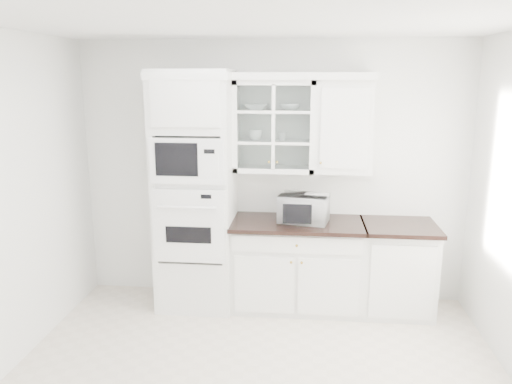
# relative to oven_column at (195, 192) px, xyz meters

# --- Properties ---
(room_shell) EXTENTS (4.00, 3.50, 2.70)m
(room_shell) POSITION_rel_oven_column_xyz_m (0.75, -0.99, 0.58)
(room_shell) COLOR white
(room_shell) RESTS_ON ground
(oven_column) EXTENTS (0.76, 0.68, 2.40)m
(oven_column) POSITION_rel_oven_column_xyz_m (0.00, 0.00, 0.00)
(oven_column) COLOR white
(oven_column) RESTS_ON ground
(base_cabinet_run) EXTENTS (1.32, 0.67, 0.92)m
(base_cabinet_run) POSITION_rel_oven_column_xyz_m (1.03, 0.03, -0.74)
(base_cabinet_run) COLOR white
(base_cabinet_run) RESTS_ON ground
(extra_base_cabinet) EXTENTS (0.72, 0.67, 0.92)m
(extra_base_cabinet) POSITION_rel_oven_column_xyz_m (2.03, 0.03, -0.74)
(extra_base_cabinet) COLOR white
(extra_base_cabinet) RESTS_ON ground
(upper_cabinet_glass) EXTENTS (0.80, 0.33, 0.90)m
(upper_cabinet_glass) POSITION_rel_oven_column_xyz_m (0.78, 0.17, 0.65)
(upper_cabinet_glass) COLOR white
(upper_cabinet_glass) RESTS_ON room_shell
(upper_cabinet_solid) EXTENTS (0.55, 0.33, 0.90)m
(upper_cabinet_solid) POSITION_rel_oven_column_xyz_m (1.46, 0.17, 0.65)
(upper_cabinet_solid) COLOR white
(upper_cabinet_solid) RESTS_ON room_shell
(crown_molding) EXTENTS (2.14, 0.38, 0.07)m
(crown_molding) POSITION_rel_oven_column_xyz_m (0.68, 0.14, 1.14)
(crown_molding) COLOR white
(crown_molding) RESTS_ON room_shell
(countertop_microwave) EXTENTS (0.54, 0.48, 0.27)m
(countertop_microwave) POSITION_rel_oven_column_xyz_m (1.09, 0.03, -0.14)
(countertop_microwave) COLOR white
(countertop_microwave) RESTS_ON base_cabinet_run
(bowl_a) EXTENTS (0.25, 0.25, 0.06)m
(bowl_a) POSITION_rel_oven_column_xyz_m (0.60, 0.16, 0.84)
(bowl_a) COLOR white
(bowl_a) RESTS_ON upper_cabinet_glass
(bowl_b) EXTENTS (0.22, 0.22, 0.06)m
(bowl_b) POSITION_rel_oven_column_xyz_m (0.93, 0.18, 0.84)
(bowl_b) COLOR white
(bowl_b) RESTS_ON upper_cabinet_glass
(cup_a) EXTENTS (0.17, 0.17, 0.11)m
(cup_a) POSITION_rel_oven_column_xyz_m (0.59, 0.16, 0.56)
(cup_a) COLOR white
(cup_a) RESTS_ON upper_cabinet_glass
(cup_b) EXTENTS (0.11, 0.11, 0.08)m
(cup_b) POSITION_rel_oven_column_xyz_m (0.86, 0.17, 0.55)
(cup_b) COLOR white
(cup_b) RESTS_ON upper_cabinet_glass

